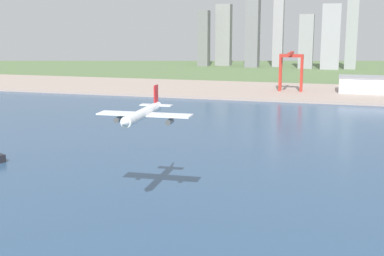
# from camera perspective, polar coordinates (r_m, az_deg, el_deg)

# --- Properties ---
(ground_plane) EXTENTS (2400.00, 2400.00, 0.00)m
(ground_plane) POSITION_cam_1_polar(r_m,az_deg,el_deg) (350.11, 8.91, -0.05)
(ground_plane) COLOR #5C7648
(water_bay) EXTENTS (840.00, 360.00, 0.15)m
(water_bay) POSITION_cam_1_polar(r_m,az_deg,el_deg) (291.97, 7.41, -2.24)
(water_bay) COLOR #2D4C70
(water_bay) RESTS_ON ground
(industrial_pier) EXTENTS (840.00, 140.00, 2.50)m
(industrial_pier) POSITION_cam_1_polar(r_m,az_deg,el_deg) (536.74, 11.51, 3.88)
(industrial_pier) COLOR #AA968A
(industrial_pier) RESTS_ON ground
(airplane_landing) EXTENTS (35.14, 39.47, 12.23)m
(airplane_landing) POSITION_cam_1_polar(r_m,az_deg,el_deg) (188.69, -5.39, 1.53)
(airplane_landing) COLOR white
(port_crane_red) EXTENTS (23.25, 41.40, 39.25)m
(port_crane_red) POSITION_cam_1_polar(r_m,az_deg,el_deg) (527.57, 10.78, 6.99)
(port_crane_red) COLOR #B72D23
(port_crane_red) RESTS_ON industrial_pier
(warehouse_main) EXTENTS (57.06, 35.96, 15.39)m
(warehouse_main) POSITION_cam_1_polar(r_m,az_deg,el_deg) (540.84, 18.73, 4.53)
(warehouse_main) COLOR silver
(warehouse_main) RESTS_ON industrial_pier
(distant_skyline) EXTENTS (251.64, 49.33, 156.71)m
(distant_skyline) POSITION_cam_1_polar(r_m,az_deg,el_deg) (859.12, 9.52, 10.76)
(distant_skyline) COLOR slate
(distant_skyline) RESTS_ON ground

